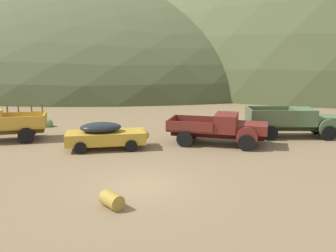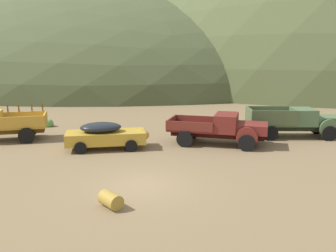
{
  "view_description": "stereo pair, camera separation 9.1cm",
  "coord_description": "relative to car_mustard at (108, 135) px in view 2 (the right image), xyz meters",
  "views": [
    {
      "loc": [
        1.68,
        -14.45,
        5.53
      ],
      "look_at": [
        0.86,
        6.49,
        1.25
      ],
      "focal_mm": 39.04,
      "sensor_mm": 36.0,
      "label": 1
    },
    {
      "loc": [
        1.77,
        -14.44,
        5.53
      ],
      "look_at": [
        0.86,
        6.49,
        1.25
      ],
      "focal_mm": 39.04,
      "sensor_mm": 36.0,
      "label": 2
    }
  ],
  "objects": [
    {
      "name": "hill_far_right",
      "position": [
        -9.29,
        53.14,
        -0.82
      ],
      "size": [
        88.71,
        74.62,
        32.79
      ],
      "primitive_type": "ellipsoid",
      "color": "#424C2D",
      "rests_on": "ground"
    },
    {
      "name": "oil_drum_by_truck",
      "position": [
        1.74,
        -8.08,
        -0.53
      ],
      "size": [
        1.03,
        1.04,
        0.56
      ],
      "color": "olive",
      "rests_on": "ground"
    },
    {
      "name": "hill_far_left",
      "position": [
        26.63,
        53.74,
        -0.82
      ],
      "size": [
        76.56,
        77.04,
        52.56
      ],
      "primitive_type": "ellipsoid",
      "color": "#4C5633",
      "rests_on": "ground"
    },
    {
      "name": "bush_between_trucks",
      "position": [
        6.82,
        6.54,
        -0.57
      ],
      "size": [
        1.43,
        1.26,
        1.06
      ],
      "color": "#3D702D",
      "rests_on": "ground"
    },
    {
      "name": "truck_oxblood",
      "position": [
        6.83,
        1.22,
        0.18
      ],
      "size": [
        6.16,
        3.5,
        1.89
      ],
      "rotation": [
        0.0,
        0.0,
        -0.22
      ],
      "color": "black",
      "rests_on": "ground"
    },
    {
      "name": "ground_plane",
      "position": [
        2.57,
        -5.88,
        -0.82
      ],
      "size": [
        300.0,
        300.0,
        0.0
      ],
      "primitive_type": "plane",
      "color": "brown"
    },
    {
      "name": "car_mustard",
      "position": [
        0.0,
        0.0,
        0.0
      ],
      "size": [
        4.99,
        2.66,
        1.57
      ],
      "rotation": [
        0.0,
        0.0,
        0.21
      ],
      "color": "#B28928",
      "rests_on": "ground"
    },
    {
      "name": "truck_weathered_green",
      "position": [
        12.0,
        3.5,
        0.2
      ],
      "size": [
        6.12,
        2.44,
        1.91
      ],
      "rotation": [
        0.0,
        0.0,
        0.03
      ],
      "color": "#232B1B",
      "rests_on": "ground"
    },
    {
      "name": "bush_front_right",
      "position": [
        -5.89,
        6.19,
        -0.61
      ],
      "size": [
        0.93,
        0.88,
        0.78
      ],
      "color": "#5B8E42",
      "rests_on": "ground"
    }
  ]
}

